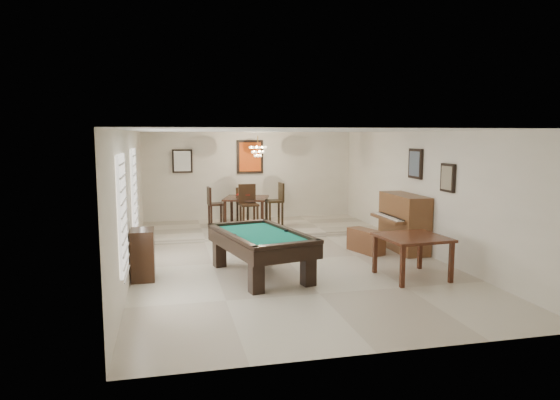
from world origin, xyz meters
name	(u,v)px	position (x,y,z in m)	size (l,w,h in m)	color
ground_plane	(287,260)	(0.00, 0.00, -0.01)	(6.00, 9.00, 0.02)	beige
wall_back	(250,178)	(0.00, 4.50, 1.30)	(6.00, 0.04, 2.60)	silver
wall_front	(380,244)	(0.00, -4.50, 1.30)	(6.00, 0.04, 2.60)	silver
wall_left	(131,201)	(-3.00, 0.00, 1.30)	(0.04, 9.00, 2.60)	silver
wall_right	(423,193)	(3.00, 0.00, 1.30)	(0.04, 9.00, 2.60)	silver
ceiling	(287,131)	(0.00, 0.00, 2.60)	(6.00, 9.00, 0.04)	white
dining_step	(258,228)	(0.00, 3.25, 0.06)	(6.00, 2.50, 0.12)	beige
window_left_front	(122,213)	(-2.97, -2.20, 1.40)	(0.06, 1.00, 1.70)	white
window_left_rear	(134,192)	(-2.97, 0.60, 1.40)	(0.06, 1.00, 1.70)	white
pool_table	(261,255)	(-0.72, -0.99, 0.38)	(1.24, 2.28, 0.76)	black
square_table	(412,257)	(1.87, -1.73, 0.38)	(1.09, 1.09, 0.75)	#38190E
upright_piano	(398,223)	(2.56, 0.26, 0.62)	(0.83, 1.48, 1.24)	brown
piano_bench	(366,241)	(1.82, 0.25, 0.25)	(0.35, 0.89, 0.50)	brown
apothecary_chest	(143,254)	(-2.78, -0.78, 0.44)	(0.39, 0.59, 0.89)	black
dining_table	(246,210)	(-0.32, 3.17, 0.57)	(1.09, 1.09, 0.90)	black
flower_vase	(246,189)	(-0.32, 3.17, 1.13)	(0.13, 0.13, 0.22)	#A6190E
dining_chair_south	(249,208)	(-0.37, 2.46, 0.71)	(0.44, 0.44, 1.18)	black
dining_chair_north	(242,204)	(-0.30, 3.97, 0.61)	(0.36, 0.36, 0.97)	black
dining_chair_west	(216,207)	(-1.11, 3.21, 0.66)	(0.40, 0.40, 1.07)	black
dining_chair_east	(274,205)	(0.42, 3.13, 0.69)	(0.42, 0.42, 1.15)	black
chandelier	(258,147)	(0.00, 3.20, 2.20)	(0.44, 0.44, 0.60)	#FFE5B2
back_painting	(250,157)	(0.00, 4.46, 1.90)	(0.75, 0.06, 0.95)	#D84C14
back_mirror	(182,161)	(-1.90, 4.46, 1.80)	(0.55, 0.06, 0.65)	white
right_picture_upper	(416,164)	(2.96, 0.30, 1.90)	(0.06, 0.55, 0.65)	slate
right_picture_lower	(448,178)	(2.96, -1.00, 1.70)	(0.06, 0.45, 0.55)	gray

